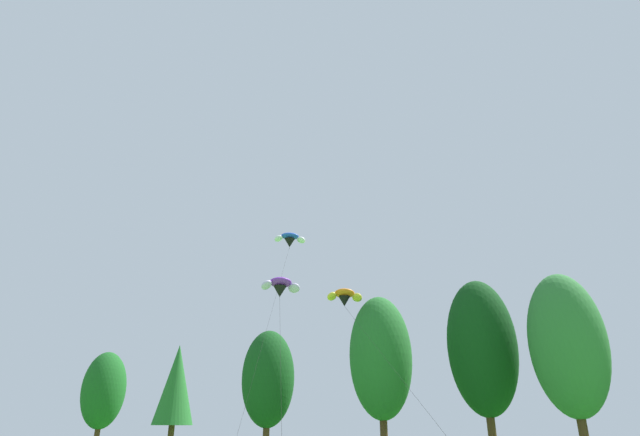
{
  "coord_description": "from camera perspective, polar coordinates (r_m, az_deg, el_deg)",
  "views": [
    {
      "loc": [
        9.61,
        -2.34,
        2.33
      ],
      "look_at": [
        -0.62,
        22.29,
        13.28
      ],
      "focal_mm": 28.77,
      "sensor_mm": 36.0,
      "label": 1
    }
  ],
  "objects": [
    {
      "name": "treeline_tree_a",
      "position": [
        62.35,
        -22.92,
        -17.22
      ],
      "size": [
        4.52,
        4.52,
        10.07
      ],
      "color": "#472D19",
      "rests_on": "ground_plane"
    },
    {
      "name": "treeline_tree_b",
      "position": [
        53.32,
        -15.73,
        -17.37
      ],
      "size": [
        3.78,
        3.78,
        9.91
      ],
      "color": "#472D19",
      "rests_on": "ground_plane"
    },
    {
      "name": "treeline_tree_c",
      "position": [
        48.21,
        -5.79,
        -17.31
      ],
      "size": [
        4.68,
        4.68,
        10.66
      ],
      "color": "#472D19",
      "rests_on": "ground_plane"
    },
    {
      "name": "treeline_tree_d",
      "position": [
        46.32,
        6.76,
        -15.08
      ],
      "size": [
        5.39,
        5.39,
        13.3
      ],
      "color": "#472D19",
      "rests_on": "ground_plane"
    },
    {
      "name": "treeline_tree_e",
      "position": [
        45.84,
        17.57,
        -13.5
      ],
      "size": [
        5.62,
        5.62,
        14.16
      ],
      "color": "#472D19",
      "rests_on": "ground_plane"
    },
    {
      "name": "treeline_tree_f",
      "position": [
        42.45,
        25.83,
        -12.49
      ],
      "size": [
        5.37,
        5.37,
        13.23
      ],
      "color": "#472D19",
      "rests_on": "ground_plane"
    },
    {
      "name": "parafoil_kite_high_blue_white",
      "position": [
        53.1,
        -3.38,
        -2.42
      ],
      "size": [
        6.23,
        17.56,
        19.97
      ],
      "color": "blue"
    },
    {
      "name": "parafoil_kite_mid_purple",
      "position": [
        35.42,
        -4.43,
        -7.62
      ],
      "size": [
        5.93,
        9.82,
        10.37
      ],
      "color": "purple"
    },
    {
      "name": "parafoil_kite_far_orange",
      "position": [
        45.92,
        2.74,
        -8.79
      ],
      "size": [
        12.39,
        16.86,
        12.3
      ],
      "color": "orange"
    }
  ]
}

